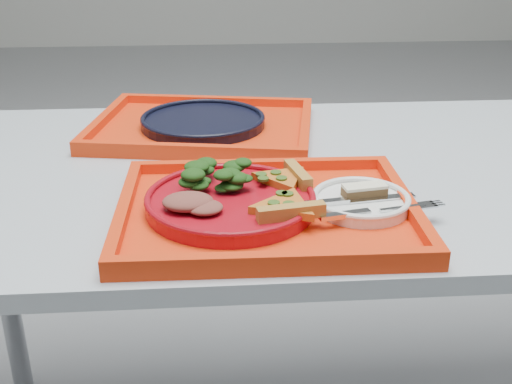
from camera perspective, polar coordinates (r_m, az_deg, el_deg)
table at (r=1.22m, az=5.42°, el=-0.86°), size 1.60×0.80×0.75m
tray_main at (r=0.98m, az=0.97°, el=-1.96°), size 0.46×0.36×0.01m
tray_far at (r=1.37m, az=-4.71°, el=5.62°), size 0.50×0.42×0.01m
dinner_plate at (r=0.98m, az=-2.28°, el=-1.02°), size 0.26×0.26×0.02m
side_plate at (r=1.00m, az=9.28°, el=-1.00°), size 0.15×0.15×0.01m
navy_plate at (r=1.36m, az=-4.73°, el=6.17°), size 0.26×0.26×0.02m
pizza_slice_a at (r=0.94m, az=2.63°, el=-1.05°), size 0.12×0.13×0.02m
pizza_slice_b at (r=1.03m, az=2.38°, el=1.40°), size 0.12×0.11×0.02m
salad_heap at (r=1.02m, az=-3.55°, el=1.87°), size 0.10×0.09×0.05m
meat_portion at (r=0.94m, az=-6.08°, el=-0.86°), size 0.08×0.06×0.02m
dessert_bar at (r=1.00m, az=9.61°, el=0.14°), size 0.07×0.04×0.02m
knife at (r=0.99m, az=9.04°, el=-0.66°), size 0.19×0.04×0.01m
fork at (r=0.96m, az=10.86°, el=-1.61°), size 0.19×0.06×0.01m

